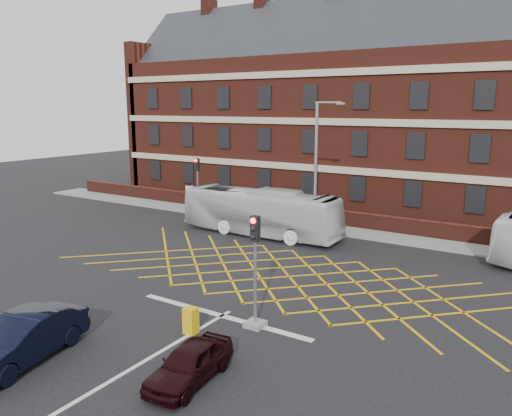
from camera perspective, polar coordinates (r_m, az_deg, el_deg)
The scene contains 15 objects.
ground at distance 22.90m, azimuth 1.35°, elevation -9.25°, with size 120.00×120.00×0.00m, color black.
victorian_building at distance 41.74m, azimuth 17.84°, elevation 10.64°, with size 51.00×12.17×20.40m.
boundary_wall at distance 34.07m, azimuth 12.76°, elevation -1.57°, with size 56.00×0.50×1.10m, color #4A1B13.
far_pavement at distance 33.27m, azimuth 12.13°, elevation -2.72°, with size 60.00×3.00×0.12m, color slate.
box_junction_hatching at distance 24.52m, azimuth 3.80°, elevation -7.81°, with size 11.50×0.12×0.02m, color #CC990C.
stop_line at distance 20.20m, azimuth -3.92°, elevation -12.19°, with size 8.00×0.30×0.02m, color silver.
centre_line at distance 16.05m, azimuth -18.67°, elevation -19.54°, with size 0.15×14.00×0.02m, color silver.
bus_left at distance 31.81m, azimuth 0.53°, elevation -0.47°, with size 2.51×10.71×2.98m, color silver.
car_navy at distance 18.26m, azimuth -25.16°, elevation -13.41°, with size 1.63×4.66×1.54m, color black.
car_maroon at distance 15.79m, azimuth -7.59°, elevation -17.17°, with size 1.37×3.41×1.16m, color black.
traffic_light_near at distance 18.60m, azimuth -0.10°, elevation -8.48°, with size 0.70×0.70×4.27m.
traffic_light_far at distance 38.16m, azimuth -6.66°, elevation 1.90°, with size 0.70×0.70×4.27m.
street_lamp at distance 30.56m, azimuth 6.88°, elevation 1.53°, with size 2.25×1.00×8.39m.
direction_signs at distance 38.50m, azimuth -7.36°, elevation 1.39°, with size 1.10×0.16×2.20m.
utility_cabinet at distance 18.73m, azimuth -7.47°, elevation -12.65°, with size 0.46×0.42×0.97m, color #E7B10D.
Camera 1 is at (11.05, -18.32, 8.16)m, focal length 35.00 mm.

